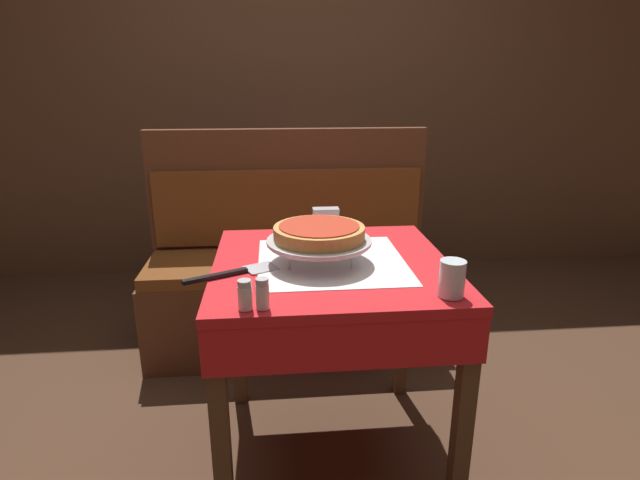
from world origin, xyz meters
TOP-DOWN VIEW (x-y plane):
  - ground_plane at (0.00, 0.00)m, footprint 14.00×14.00m
  - dining_table_front at (0.00, 0.00)m, footprint 0.76×0.76m
  - dining_table_rear at (0.02, 1.48)m, footprint 0.64×0.64m
  - booth_bench at (-0.11, 0.83)m, footprint 1.40×0.49m
  - back_wall_panel at (0.00, 1.94)m, footprint 6.00×0.04m
  - pizza_pan_stand at (-0.04, -0.01)m, footprint 0.33×0.33m
  - deep_dish_pizza at (-0.04, -0.01)m, footprint 0.29×0.29m
  - pizza_server at (-0.31, -0.09)m, footprint 0.29×0.17m
  - water_glass_near at (0.29, -0.30)m, footprint 0.07×0.07m
  - salt_shaker at (-0.26, -0.33)m, footprint 0.04×0.04m
  - pepper_shaker at (-0.22, -0.33)m, footprint 0.03×0.03m
  - napkin_holder at (0.02, 0.34)m, footprint 0.10×0.05m
  - condiment_caddy at (-0.03, 1.50)m, footprint 0.13×0.13m

SIDE VIEW (x-z plane):
  - ground_plane at x=0.00m, z-range 0.00..0.00m
  - booth_bench at x=-0.11m, z-range -0.22..0.87m
  - dining_table_rear at x=0.02m, z-range 0.25..1.00m
  - dining_table_front at x=0.00m, z-range 0.27..1.02m
  - pizza_server at x=-0.31m, z-range 0.75..0.77m
  - condiment_caddy at x=-0.03m, z-range 0.71..0.87m
  - salt_shaker at x=-0.26m, z-range 0.75..0.83m
  - pepper_shaker at x=-0.22m, z-range 0.75..0.84m
  - napkin_holder at x=0.02m, z-range 0.75..0.84m
  - water_glass_near at x=0.29m, z-range 0.75..0.86m
  - pizza_pan_stand at x=-0.04m, z-range 0.78..0.86m
  - deep_dish_pizza at x=-0.04m, z-range 0.83..0.88m
  - back_wall_panel at x=0.00m, z-range 0.00..2.40m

